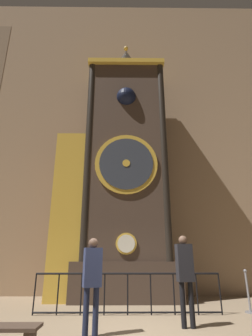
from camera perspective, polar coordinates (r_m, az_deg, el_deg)
The scene contains 7 objects.
ground_plane at distance 5.77m, azimuth 1.69°, elevation -32.56°, with size 28.00×28.00×0.00m, color #847056.
cathedral_back_wall at distance 12.33m, azimuth 0.00°, elevation 9.20°, with size 24.00×0.32×14.36m.
clock_tower at distance 10.02m, azimuth -1.77°, elevation -1.31°, with size 4.42×1.83×10.54m.
railing_fence at distance 7.41m, azimuth 0.36°, elevation -25.21°, with size 4.79×0.05×0.99m.
visitor_near at distance 5.51m, azimuth -7.37°, elevation -22.15°, with size 0.39×0.32×1.73m.
visitor_far at distance 6.21m, azimuth 12.71°, elevation -20.94°, with size 0.36×0.26×1.83m.
stanchion_post at distance 8.35m, azimuth 25.17°, elevation -24.27°, with size 0.28×0.28×1.06m.
Camera 1 is at (-0.20, -5.61, 1.37)m, focal length 28.00 mm.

